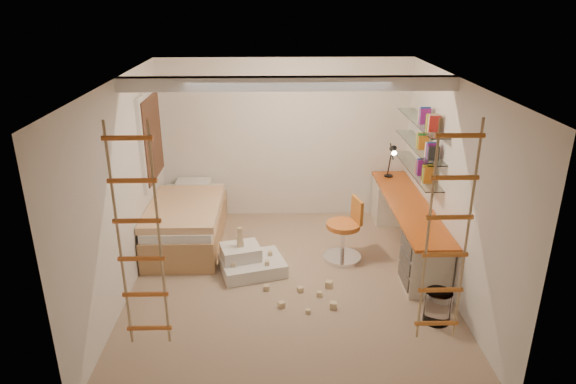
{
  "coord_description": "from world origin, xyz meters",
  "views": [
    {
      "loc": [
        -0.17,
        -5.78,
        3.52
      ],
      "look_at": [
        0.0,
        0.3,
        1.15
      ],
      "focal_mm": 32.0,
      "sensor_mm": 36.0,
      "label": 1
    }
  ],
  "objects_px": {
    "bed": "(187,222)",
    "play_platform": "(249,262)",
    "swivel_chair": "(345,238)",
    "desk": "(406,225)"
  },
  "relations": [
    {
      "from": "bed",
      "to": "play_platform",
      "type": "xyz_separation_m",
      "value": [
        0.96,
        -0.91,
        -0.19
      ]
    },
    {
      "from": "swivel_chair",
      "to": "play_platform",
      "type": "xyz_separation_m",
      "value": [
        -1.32,
        -0.31,
        -0.19
      ]
    },
    {
      "from": "bed",
      "to": "swivel_chair",
      "type": "relative_size",
      "value": 2.21
    },
    {
      "from": "bed",
      "to": "desk",
      "type": "bearing_deg",
      "value": -6.49
    },
    {
      "from": "bed",
      "to": "play_platform",
      "type": "relative_size",
      "value": 2.08
    },
    {
      "from": "desk",
      "to": "bed",
      "type": "bearing_deg",
      "value": 173.51
    },
    {
      "from": "desk",
      "to": "bed",
      "type": "relative_size",
      "value": 1.4
    },
    {
      "from": "bed",
      "to": "play_platform",
      "type": "bearing_deg",
      "value": -43.7
    },
    {
      "from": "desk",
      "to": "swivel_chair",
      "type": "xyz_separation_m",
      "value": [
        -0.92,
        -0.24,
        -0.07
      ]
    },
    {
      "from": "desk",
      "to": "bed",
      "type": "distance_m",
      "value": 3.22
    }
  ]
}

